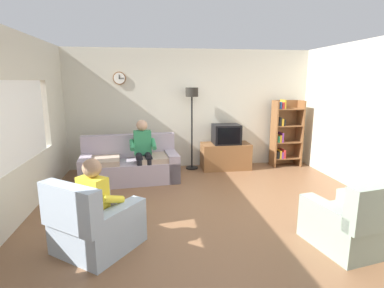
# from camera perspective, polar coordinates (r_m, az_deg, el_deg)

# --- Properties ---
(ground_plane) EXTENTS (12.00, 12.00, 0.00)m
(ground_plane) POSITION_cam_1_polar(r_m,az_deg,el_deg) (4.81, 4.15, -12.51)
(ground_plane) COLOR brown
(back_wall_assembly) EXTENTS (6.20, 0.17, 2.70)m
(back_wall_assembly) POSITION_cam_1_polar(r_m,az_deg,el_deg) (7.04, -0.26, 6.68)
(back_wall_assembly) COLOR beige
(back_wall_assembly) RESTS_ON ground_plane
(left_wall_assembly) EXTENTS (0.12, 5.80, 2.70)m
(left_wall_assembly) POSITION_cam_1_polar(r_m,az_deg,el_deg) (4.77, -31.59, 2.33)
(left_wall_assembly) COLOR beige
(left_wall_assembly) RESTS_ON ground_plane
(couch) EXTENTS (1.97, 1.05, 0.90)m
(couch) POSITION_cam_1_polar(r_m,az_deg,el_deg) (6.21, -11.68, -4.01)
(couch) COLOR #A899A8
(couch) RESTS_ON ground_plane
(tv_stand) EXTENTS (1.10, 0.56, 0.59)m
(tv_stand) POSITION_cam_1_polar(r_m,az_deg,el_deg) (6.96, 6.39, -2.27)
(tv_stand) COLOR brown
(tv_stand) RESTS_ON ground_plane
(tv) EXTENTS (0.60, 0.49, 0.44)m
(tv) POSITION_cam_1_polar(r_m,az_deg,el_deg) (6.83, 6.54, 1.88)
(tv) COLOR black
(tv) RESTS_ON tv_stand
(bookshelf) EXTENTS (0.68, 0.36, 1.57)m
(bookshelf) POSITION_cam_1_polar(r_m,az_deg,el_deg) (7.41, 17.16, 1.98)
(bookshelf) COLOR brown
(bookshelf) RESTS_ON ground_plane
(floor_lamp) EXTENTS (0.28, 0.28, 1.85)m
(floor_lamp) POSITION_cam_1_polar(r_m,az_deg,el_deg) (6.72, -0.03, 7.29)
(floor_lamp) COLOR black
(floor_lamp) RESTS_ON ground_plane
(armchair_near_window) EXTENTS (1.17, 1.18, 0.90)m
(armchair_near_window) POSITION_cam_1_polar(r_m,az_deg,el_deg) (3.87, -17.85, -14.65)
(armchair_near_window) COLOR #9EADBC
(armchair_near_window) RESTS_ON ground_plane
(armchair_near_bookshelf) EXTENTS (0.95, 1.01, 0.90)m
(armchair_near_bookshelf) POSITION_cam_1_polar(r_m,az_deg,el_deg) (4.20, 27.95, -13.39)
(armchair_near_bookshelf) COLOR gray
(armchair_near_bookshelf) RESTS_ON ground_plane
(person_on_couch) EXTENTS (0.54, 0.56, 1.24)m
(person_on_couch) POSITION_cam_1_polar(r_m,az_deg,el_deg) (6.00, -9.30, -0.68)
(person_on_couch) COLOR #338C59
(person_on_couch) RESTS_ON ground_plane
(person_in_left_armchair) EXTENTS (0.62, 0.64, 1.12)m
(person_in_left_armchair) POSITION_cam_1_polar(r_m,az_deg,el_deg) (3.80, -17.16, -9.93)
(person_in_left_armchair) COLOR yellow
(person_in_left_armchair) RESTS_ON ground_plane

